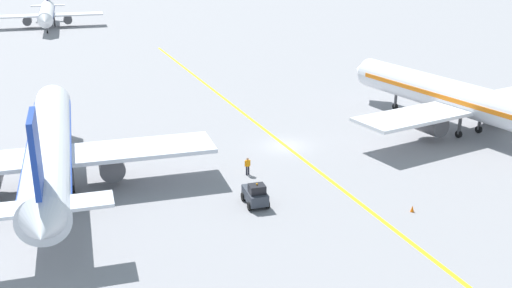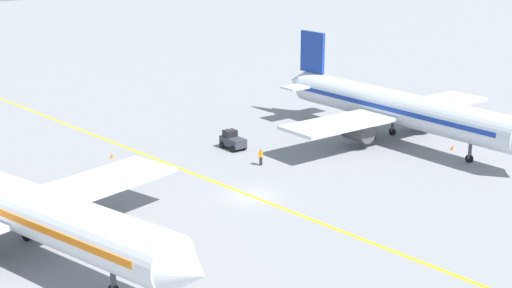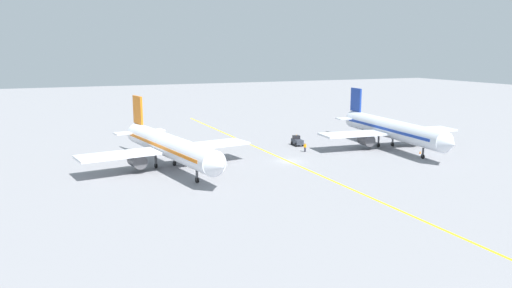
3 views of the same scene
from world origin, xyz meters
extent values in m
plane|color=gray|center=(0.00, 0.00, 0.00)|extent=(400.00, 400.00, 0.00)
cube|color=yellow|center=(0.00, 0.00, 0.00)|extent=(1.22, 120.00, 0.01)
cylinder|color=silver|center=(-23.25, -2.34, 3.80)|extent=(5.88, 30.19, 3.60)
cone|color=silver|center=(-22.01, 13.81, 3.80)|extent=(3.59, 2.65, 3.42)
cone|color=silver|center=(-24.52, -18.79, 4.10)|extent=(3.28, 3.23, 3.06)
cube|color=#193899|center=(-23.25, -2.34, 3.95)|extent=(5.69, 27.20, 0.50)
cube|color=silver|center=(-23.33, -3.33, 3.08)|extent=(28.32, 7.33, 0.36)
cylinder|color=#4C4C51|center=(-18.35, -3.72, 1.83)|extent=(2.44, 3.36, 2.20)
cube|color=#193899|center=(-24.32, -16.30, 8.10)|extent=(0.66, 4.02, 5.00)
cube|color=silver|center=(-24.29, -15.80, 4.20)|extent=(9.16, 3.08, 0.24)
cylinder|color=#4C4C51|center=(-22.52, 7.23, 1.40)|extent=(0.36, 0.36, 2.00)
cylinder|color=black|center=(-22.52, 7.23, 0.40)|extent=(0.34, 0.82, 0.80)
cylinder|color=#4C4C51|center=(-25.00, -4.21, 1.40)|extent=(0.36, 0.36, 2.00)
cylinder|color=black|center=(-25.00, -4.21, 0.40)|extent=(0.34, 0.82, 0.80)
cylinder|color=#4C4C51|center=(-21.81, -4.45, 1.40)|extent=(0.36, 0.36, 2.00)
cylinder|color=black|center=(-21.81, -4.45, 0.40)|extent=(0.34, 0.82, 0.80)
cylinder|color=silver|center=(19.89, -2.05, 3.80)|extent=(8.61, 30.18, 3.60)
cone|color=silver|center=(17.16, 13.92, 3.80)|extent=(3.78, 2.94, 3.42)
cube|color=orange|center=(19.89, -2.05, 3.95)|extent=(8.15, 27.23, 0.50)
cube|color=silver|center=(20.06, -3.03, 3.08)|extent=(28.48, 9.85, 0.36)
cylinder|color=#4C4C51|center=(15.13, -3.88, 1.83)|extent=(2.71, 3.53, 2.20)
cylinder|color=#4C4C51|center=(24.99, -2.19, 1.83)|extent=(2.71, 3.53, 2.20)
cylinder|color=#4C4C51|center=(18.27, 7.41, 1.40)|extent=(0.36, 0.36, 2.00)
cylinder|color=black|center=(18.27, 7.41, 0.40)|extent=(0.41, 0.84, 0.80)
cylinder|color=#4C4C51|center=(18.65, -4.29, 1.40)|extent=(0.36, 0.36, 2.00)
cylinder|color=black|center=(18.65, -4.29, 0.40)|extent=(0.41, 0.84, 0.80)
cylinder|color=#4C4C51|center=(21.81, -3.75, 1.40)|extent=(0.36, 0.36, 2.00)
cylinder|color=black|center=(21.81, -3.75, 0.40)|extent=(0.41, 0.84, 0.80)
cylinder|color=white|center=(-18.92, 94.59, 3.42)|extent=(5.17, 27.16, 3.24)
cone|color=white|center=(-19.97, 80.05, 3.42)|extent=(3.23, 2.38, 3.08)
cone|color=white|center=(-17.85, 109.41, 3.69)|extent=(2.94, 2.89, 2.75)
cube|color=#0F1E51|center=(-18.92, 94.59, 3.55)|extent=(5.02, 24.47, 0.45)
cube|color=white|center=(-18.86, 95.49, 2.77)|extent=(25.47, 6.48, 0.32)
cylinder|color=#4C4C51|center=(-14.37, 95.17, 1.65)|extent=(2.18, 3.01, 1.98)
cylinder|color=#4C4C51|center=(-23.34, 95.81, 1.65)|extent=(2.18, 3.01, 1.98)
cube|color=white|center=(-18.05, 106.71, 3.78)|extent=(8.23, 2.74, 0.22)
cylinder|color=#4C4C51|center=(-19.54, 85.98, 1.26)|extent=(0.32, 0.32, 1.80)
cylinder|color=black|center=(-19.54, 85.98, 0.36)|extent=(0.30, 0.74, 0.72)
cylinder|color=#4C4C51|center=(-17.35, 96.29, 1.26)|extent=(0.32, 0.32, 1.80)
cylinder|color=black|center=(-17.35, 96.29, 0.36)|extent=(0.30, 0.74, 0.72)
cylinder|color=#4C4C51|center=(-20.23, 96.49, 1.26)|extent=(0.32, 0.32, 1.80)
cylinder|color=black|center=(-20.23, 96.49, 0.36)|extent=(0.30, 0.74, 0.72)
cube|color=#333842|center=(-8.05, -12.14, 0.80)|extent=(1.72, 3.11, 0.90)
cube|color=black|center=(-8.09, -12.69, 1.60)|extent=(1.35, 1.19, 0.70)
sphere|color=orange|center=(-8.09, -12.69, 2.03)|extent=(0.16, 0.16, 0.16)
cylinder|color=black|center=(-7.38, -13.17, 0.35)|extent=(0.30, 0.72, 0.70)
cylinder|color=black|center=(-8.87, -13.05, 0.35)|extent=(0.30, 0.72, 0.70)
cylinder|color=black|center=(-7.23, -11.22, 0.35)|extent=(0.30, 0.72, 0.70)
cylinder|color=black|center=(-8.72, -11.11, 0.35)|extent=(0.30, 0.72, 0.70)
cylinder|color=#23232D|center=(-6.35, -6.00, 0.42)|extent=(0.16, 0.16, 0.85)
cylinder|color=#23232D|center=(-6.55, -6.02, 0.42)|extent=(0.16, 0.16, 0.85)
cube|color=orange|center=(-6.45, -6.01, 1.15)|extent=(0.38, 0.26, 0.60)
cylinder|color=orange|center=(-6.21, -5.99, 1.15)|extent=(0.10, 0.10, 0.55)
cylinder|color=orange|center=(-6.69, -6.04, 1.15)|extent=(0.10, 0.10, 0.55)
sphere|color=#9E7051|center=(-6.45, -6.01, 1.57)|extent=(0.22, 0.22, 0.22)
cone|color=orange|center=(3.19, -17.96, 0.28)|extent=(0.32, 0.32, 0.55)
cone|color=orange|center=(-25.10, 3.62, 0.28)|extent=(0.32, 0.32, 0.55)
camera|label=1|loc=(-23.98, -53.91, 21.16)|focal=42.00mm
camera|label=2|loc=(38.57, 43.31, 21.79)|focal=50.00mm
camera|label=3|loc=(37.40, 74.05, 18.58)|focal=35.00mm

